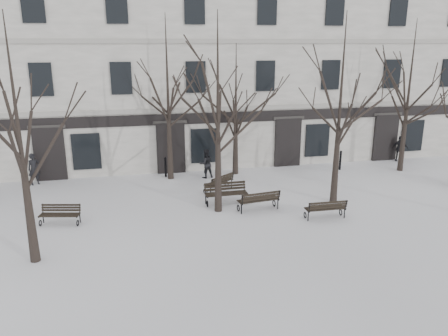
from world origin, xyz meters
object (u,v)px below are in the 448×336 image
object	(u,v)px
tree_1	(218,91)
bench_2	(326,208)
bench_1	(259,200)
tree_2	(341,87)
bench_4	(220,182)
tree_0	(16,113)
bench_3	(226,193)
bench_0	(60,214)

from	to	relation	value
tree_1	bench_2	size ratio (longest dim) A/B	4.88
tree_1	bench_1	bearing A→B (deg)	-11.26
tree_1	tree_2	size ratio (longest dim) A/B	0.99
tree_2	bench_4	bearing A→B (deg)	151.61
tree_0	bench_1	size ratio (longest dim) A/B	4.23
tree_2	bench_1	distance (m)	6.13
tree_0	bench_3	xyz separation A→B (m)	(7.60, 4.06, -4.57)
tree_2	bench_4	distance (m)	7.41
tree_1	bench_1	size ratio (longest dim) A/B	4.39
tree_1	bench_0	xyz separation A→B (m)	(-6.66, -0.04, -4.86)
tree_2	bench_0	distance (m)	13.14
tree_1	bench_4	distance (m)	5.55
bench_1	bench_3	distance (m)	1.72
tree_0	bench_1	distance (m)	10.36
tree_2	bench_3	bearing A→B (deg)	170.55
tree_2	bench_0	bearing A→B (deg)	-179.79
bench_2	bench_3	xyz separation A→B (m)	(-3.74, 2.69, 0.06)
tree_0	bench_1	world-z (taller)	tree_0
bench_3	tree_0	bearing A→B (deg)	-152.42
tree_1	tree_0	bearing A→B (deg)	-155.52
tree_2	bench_3	distance (m)	6.98
tree_0	bench_2	bearing A→B (deg)	6.89
tree_2	bench_1	bearing A→B (deg)	-174.55
tree_0	bench_2	size ratio (longest dim) A/B	4.69
tree_2	tree_1	bearing A→B (deg)	-179.93
bench_0	tree_2	bearing A→B (deg)	12.22
tree_2	bench_2	distance (m)	5.36
bench_1	bench_2	world-z (taller)	bench_1
tree_0	tree_1	distance (m)	7.77
bench_0	bench_3	world-z (taller)	bench_3
bench_2	tree_1	bearing A→B (deg)	-22.24
tree_1	tree_2	xyz separation A→B (m)	(5.54, 0.01, 0.03)
bench_1	bench_4	distance (m)	3.23
bench_0	bench_1	size ratio (longest dim) A/B	0.87
tree_0	bench_2	world-z (taller)	tree_0
tree_2	tree_0	bearing A→B (deg)	-165.65
bench_3	bench_4	bearing A→B (deg)	86.86
tree_1	bench_1	world-z (taller)	tree_1
tree_2	bench_2	world-z (taller)	tree_2
tree_0	tree_2	bearing A→B (deg)	14.35
tree_2	bench_2	bearing A→B (deg)	-124.23
bench_2	tree_0	bearing A→B (deg)	8.03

